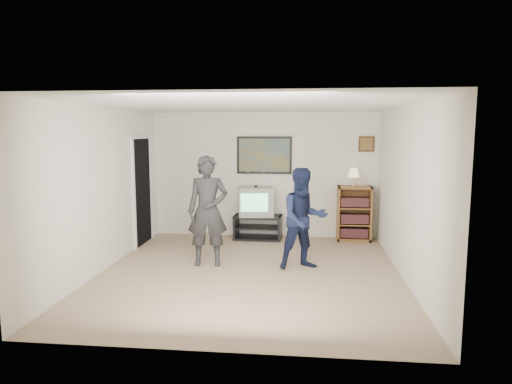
% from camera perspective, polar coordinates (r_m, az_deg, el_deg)
% --- Properties ---
extents(room_shell, '(4.51, 5.00, 2.51)m').
position_cam_1_polar(room_shell, '(7.06, -0.49, 0.47)').
color(room_shell, '#7C664F').
rests_on(room_shell, ground).
extents(media_stand, '(0.96, 0.56, 0.47)m').
position_cam_1_polar(media_stand, '(9.09, 0.25, -4.40)').
color(media_stand, black).
rests_on(media_stand, room_shell).
extents(crt_television, '(0.75, 0.66, 0.57)m').
position_cam_1_polar(crt_television, '(9.00, -0.01, -1.17)').
color(crt_television, gray).
rests_on(crt_television, media_stand).
extents(bookshelf, '(0.65, 0.37, 1.07)m').
position_cam_1_polar(bookshelf, '(9.09, 12.16, -2.65)').
color(bookshelf, brown).
rests_on(bookshelf, room_shell).
extents(table_lamp, '(0.22, 0.22, 0.35)m').
position_cam_1_polar(table_lamp, '(8.96, 12.12, 1.81)').
color(table_lamp, '#F4E3B9').
rests_on(table_lamp, bookshelf).
extents(person_tall, '(0.69, 0.49, 1.75)m').
position_cam_1_polar(person_tall, '(7.26, -6.04, -2.36)').
color(person_tall, '#272729').
rests_on(person_tall, room_shell).
extents(person_short, '(0.92, 0.82, 1.57)m').
position_cam_1_polar(person_short, '(7.09, 5.97, -3.34)').
color(person_short, '#131B36').
rests_on(person_short, room_shell).
extents(controller_left, '(0.08, 0.12, 0.03)m').
position_cam_1_polar(controller_left, '(7.38, -5.73, 0.19)').
color(controller_left, white).
rests_on(controller_left, person_tall).
extents(controller_right, '(0.04, 0.12, 0.03)m').
position_cam_1_polar(controller_right, '(7.24, 5.78, -1.51)').
color(controller_right, white).
rests_on(controller_right, person_short).
extents(poster, '(1.10, 0.03, 0.75)m').
position_cam_1_polar(poster, '(9.14, 1.04, 4.62)').
color(poster, black).
rests_on(poster, room_shell).
extents(air_vent, '(0.28, 0.02, 0.14)m').
position_cam_1_polar(air_vent, '(9.20, -2.39, 6.50)').
color(air_vent, white).
rests_on(air_vent, room_shell).
extents(small_picture, '(0.30, 0.03, 0.30)m').
position_cam_1_polar(small_picture, '(9.18, 13.65, 5.86)').
color(small_picture, black).
rests_on(small_picture, room_shell).
extents(doorway, '(0.03, 0.85, 2.00)m').
position_cam_1_polar(doorway, '(8.83, -14.09, 0.05)').
color(doorway, black).
rests_on(doorway, room_shell).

